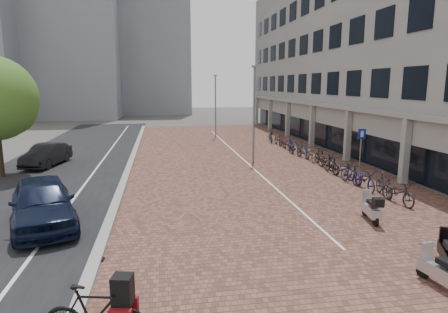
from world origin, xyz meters
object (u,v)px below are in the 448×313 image
(car_dark, at_px, (47,155))
(scooter_back, at_px, (442,269))
(scooter_front, at_px, (371,207))
(parking_sign, at_px, (361,144))
(car_navy, at_px, (42,202))

(car_dark, relative_size, scooter_back, 2.75)
(scooter_front, xyz_separation_m, scooter_back, (-0.82, -4.67, -0.02))
(scooter_front, bearing_deg, parking_sign, 75.17)
(car_navy, xyz_separation_m, scooter_back, (10.86, -6.17, -0.34))
(scooter_back, bearing_deg, car_navy, 141.84)
(parking_sign, bearing_deg, car_dark, 143.67)
(car_dark, relative_size, scooter_front, 2.66)
(scooter_back, bearing_deg, car_dark, 120.21)
(car_navy, distance_m, scooter_back, 12.49)
(car_dark, bearing_deg, car_navy, -63.50)
(car_dark, xyz_separation_m, parking_sign, (17.52, -5.77, 1.09))
(car_dark, relative_size, parking_sign, 1.58)
(car_navy, distance_m, parking_sign, 15.62)
(scooter_front, height_order, parking_sign, parking_sign)
(parking_sign, bearing_deg, scooter_back, -127.34)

